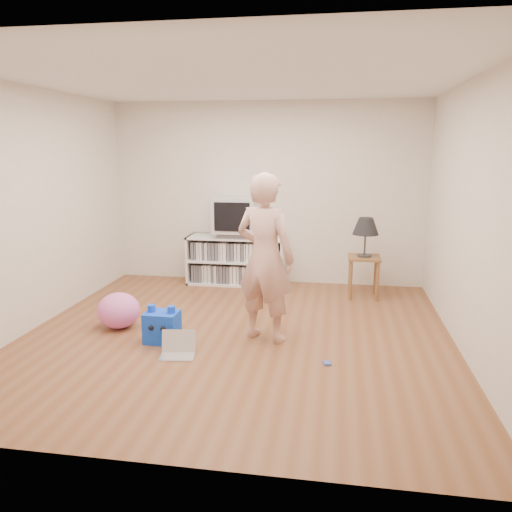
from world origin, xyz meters
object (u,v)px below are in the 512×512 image
object	(u,v)px
media_unit	(236,260)
plush_pink	(119,310)
table_lamp	(366,227)
side_table	(364,266)
person	(265,258)
laptop	(178,349)
crt_tv	(236,214)
plush_blue	(162,326)
dvd_deck	(236,234)

from	to	relation	value
media_unit	plush_pink	bearing A→B (deg)	-114.46
table_lamp	side_table	bearing A→B (deg)	0.00
person	laptop	bearing A→B (deg)	55.04
crt_tv	side_table	size ratio (longest dim) A/B	1.09
plush_blue	crt_tv	bearing A→B (deg)	83.78
side_table	table_lamp	size ratio (longest dim) A/B	1.07
laptop	person	bearing A→B (deg)	26.82
media_unit	dvd_deck	xyz separation A→B (m)	(0.00, -0.02, 0.39)
dvd_deck	crt_tv	world-z (taller)	crt_tv
media_unit	plush_blue	xyz separation A→B (m)	(-0.30, -2.33, -0.19)
media_unit	table_lamp	size ratio (longest dim) A/B	2.72
side_table	plush_pink	xyz separation A→B (m)	(-2.72, -1.63, -0.22)
media_unit	crt_tv	distance (m)	0.67
side_table	media_unit	bearing A→B (deg)	167.92
media_unit	laptop	size ratio (longest dim) A/B	3.85
media_unit	side_table	size ratio (longest dim) A/B	2.55
dvd_deck	table_lamp	distance (m)	1.85
crt_tv	laptop	distance (m)	2.78
media_unit	laptop	bearing A→B (deg)	-90.86
plush_blue	plush_pink	distance (m)	0.69
dvd_deck	table_lamp	size ratio (longest dim) A/B	0.87
person	plush_blue	size ratio (longest dim) A/B	4.46
dvd_deck	plush_blue	size ratio (longest dim) A/B	1.16
table_lamp	person	size ratio (longest dim) A/B	0.30
table_lamp	plush_blue	bearing A→B (deg)	-137.23
person	table_lamp	bearing A→B (deg)	-102.94
plush_blue	media_unit	bearing A→B (deg)	83.84
media_unit	person	world-z (taller)	person
dvd_deck	person	world-z (taller)	person
crt_tv	plush_pink	distance (m)	2.34
plush_blue	person	bearing A→B (deg)	14.99
side_table	laptop	distance (m)	2.92
table_lamp	crt_tv	bearing A→B (deg)	168.49
crt_tv	laptop	world-z (taller)	crt_tv
crt_tv	side_table	world-z (taller)	crt_tv
dvd_deck	plush_blue	bearing A→B (deg)	-97.44
person	plush_blue	distance (m)	1.27
media_unit	dvd_deck	distance (m)	0.39
laptop	side_table	bearing A→B (deg)	41.85
crt_tv	plush_blue	distance (m)	2.48
media_unit	side_table	bearing A→B (deg)	-12.08
laptop	dvd_deck	bearing A→B (deg)	80.38
person	side_table	bearing A→B (deg)	-102.94
table_lamp	person	xyz separation A→B (m)	(-1.08, -1.69, -0.08)
side_table	plush_pink	bearing A→B (deg)	-149.07
side_table	plush_blue	size ratio (longest dim) A/B	1.42
crt_tv	table_lamp	bearing A→B (deg)	-11.51
crt_tv	laptop	size ratio (longest dim) A/B	1.65
crt_tv	person	world-z (taller)	person
person	laptop	size ratio (longest dim) A/B	4.75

